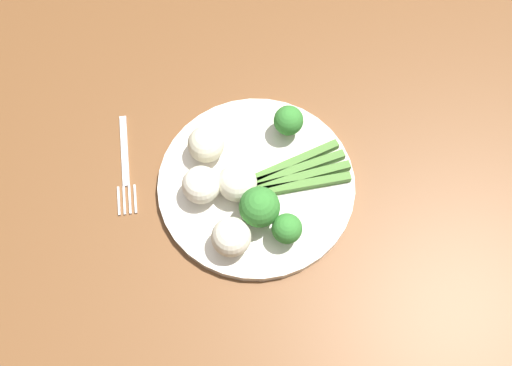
# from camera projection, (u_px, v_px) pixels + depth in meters

# --- Properties ---
(ground_plane) EXTENTS (6.00, 6.00, 0.02)m
(ground_plane) POSITION_uv_depth(u_px,v_px,m) (279.00, 305.00, 1.52)
(ground_plane) COLOR #B7A88E
(dining_table) EXTENTS (1.34, 1.07, 0.75)m
(dining_table) POSITION_uv_depth(u_px,v_px,m) (295.00, 214.00, 0.91)
(dining_table) COLOR brown
(dining_table) RESTS_ON ground_plane
(plate) EXTENTS (0.29, 0.29, 0.01)m
(plate) POSITION_uv_depth(u_px,v_px,m) (256.00, 187.00, 0.82)
(plate) COLOR silver
(plate) RESTS_ON dining_table
(asparagus_bundle) EXTENTS (0.15, 0.11, 0.01)m
(asparagus_bundle) POSITION_uv_depth(u_px,v_px,m) (298.00, 174.00, 0.82)
(asparagus_bundle) COLOR #47752D
(asparagus_bundle) RESTS_ON plate
(broccoli_back) EXTENTS (0.04, 0.04, 0.05)m
(broccoli_back) POSITION_uv_depth(u_px,v_px,m) (287.00, 229.00, 0.76)
(broccoli_back) COLOR #609E3D
(broccoli_back) RESTS_ON plate
(broccoli_near_center) EXTENTS (0.06, 0.06, 0.07)m
(broccoli_near_center) POSITION_uv_depth(u_px,v_px,m) (260.00, 207.00, 0.76)
(broccoli_near_center) COLOR #609E3D
(broccoli_near_center) RESTS_ON plate
(broccoli_outer_edge) EXTENTS (0.04, 0.04, 0.05)m
(broccoli_outer_edge) POSITION_uv_depth(u_px,v_px,m) (288.00, 121.00, 0.82)
(broccoli_outer_edge) COLOR #609E3D
(broccoli_outer_edge) RESTS_ON plate
(cauliflower_edge) EXTENTS (0.05, 0.05, 0.05)m
(cauliflower_edge) POSITION_uv_depth(u_px,v_px,m) (201.00, 185.00, 0.78)
(cauliflower_edge) COLOR white
(cauliflower_edge) RESTS_ON plate
(cauliflower_right) EXTENTS (0.05, 0.05, 0.05)m
(cauliflower_right) POSITION_uv_depth(u_px,v_px,m) (206.00, 144.00, 0.81)
(cauliflower_right) COLOR beige
(cauliflower_right) RESTS_ON plate
(cauliflower_left) EXTENTS (0.05, 0.05, 0.05)m
(cauliflower_left) POSITION_uv_depth(u_px,v_px,m) (231.00, 237.00, 0.75)
(cauliflower_left) COLOR silver
(cauliflower_left) RESTS_ON plate
(cauliflower_front) EXTENTS (0.06, 0.06, 0.06)m
(cauliflower_front) POSITION_uv_depth(u_px,v_px,m) (237.00, 182.00, 0.79)
(cauliflower_front) COLOR silver
(cauliflower_front) RESTS_ON plate
(fork) EXTENTS (0.06, 0.16, 0.00)m
(fork) POSITION_uv_depth(u_px,v_px,m) (125.00, 165.00, 0.84)
(fork) COLOR silver
(fork) RESTS_ON dining_table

